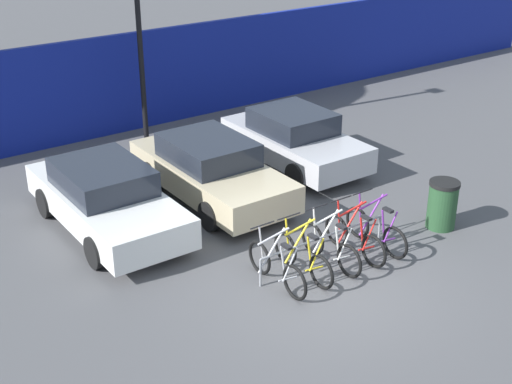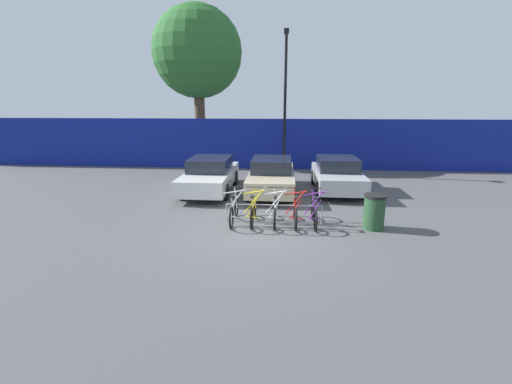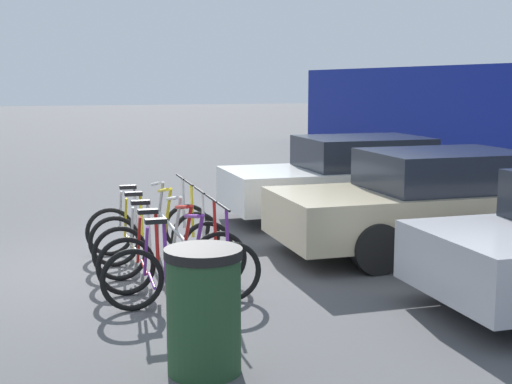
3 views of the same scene
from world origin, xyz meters
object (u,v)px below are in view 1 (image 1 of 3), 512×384
(bicycle_white, at_px, (330,247))
(trash_bin, at_px, (442,204))
(car_beige, at_px, (211,169))
(bicycle_purple, at_px, (376,230))
(car_white, at_px, (106,198))
(bike_rack, at_px, (324,240))
(car_silver, at_px, (294,139))
(bicycle_silver, at_px, (277,267))
(bicycle_yellow, at_px, (303,258))
(bicycle_red, at_px, (355,238))

(bicycle_white, height_order, trash_bin, bicycle_white)
(car_beige, distance_m, trash_bin, 5.08)
(bicycle_purple, distance_m, car_white, 5.50)
(bike_rack, distance_m, car_silver, 4.82)
(bicycle_white, height_order, bicycle_purple, same)
(bicycle_silver, bearing_deg, bike_rack, 3.41)
(bike_rack, xyz_separation_m, car_white, (-2.74, 3.65, 0.22))
(bike_rack, bearing_deg, bicycle_yellow, -166.50)
(car_white, distance_m, trash_bin, 6.92)
(bicycle_silver, height_order, car_beige, car_beige)
(car_white, distance_m, car_silver, 5.28)
(bicycle_purple, height_order, trash_bin, bicycle_purple)
(bicycle_red, xyz_separation_m, trash_bin, (2.28, -0.16, 0.14))
(bicycle_silver, distance_m, car_white, 4.11)
(bike_rack, height_order, bicycle_red, bicycle_red)
(trash_bin, bearing_deg, car_white, 145.15)
(bike_rack, bearing_deg, bicycle_purple, -6.97)
(bicycle_white, height_order, car_beige, car_beige)
(bicycle_silver, distance_m, bicycle_red, 1.87)
(bicycle_white, bearing_deg, trash_bin, -1.39)
(bicycle_silver, distance_m, car_beige, 3.97)
(bike_rack, bearing_deg, bicycle_white, -73.40)
(bicycle_yellow, height_order, bicycle_red, same)
(bicycle_purple, xyz_separation_m, trash_bin, (1.72, -0.16, 0.14))
(bicycle_white, bearing_deg, bicycle_yellow, -178.27)
(bicycle_yellow, distance_m, bicycle_white, 0.66)
(bicycle_silver, bearing_deg, bicycle_yellow, -3.55)
(bike_rack, relative_size, car_beige, 0.67)
(bike_rack, distance_m, bicycle_white, 0.18)
(bicycle_red, height_order, bicycle_purple, same)
(bicycle_silver, height_order, bicycle_red, same)
(bicycle_yellow, relative_size, bicycle_purple, 1.00)
(bicycle_silver, height_order, trash_bin, bicycle_silver)
(bicycle_yellow, relative_size, bicycle_white, 1.00)
(bike_rack, distance_m, bicycle_silver, 1.23)
(bicycle_silver, distance_m, bicycle_yellow, 0.60)
(car_silver, height_order, trash_bin, car_silver)
(car_silver, bearing_deg, bicycle_red, -113.58)
(bicycle_yellow, bearing_deg, bicycle_purple, 2.43)
(bike_rack, height_order, bicycle_silver, bicycle_silver)
(bicycle_red, relative_size, bicycle_purple, 1.00)
(bicycle_silver, xyz_separation_m, bicycle_red, (1.87, 0.00, 0.00))
(car_white, height_order, car_silver, same)
(car_beige, xyz_separation_m, trash_bin, (3.14, -3.99, -0.17))
(bicycle_red, height_order, trash_bin, bicycle_red)
(bicycle_red, relative_size, car_silver, 0.43)
(bicycle_purple, xyz_separation_m, car_silver, (1.30, 4.25, 0.31))
(bike_rack, bearing_deg, car_silver, 58.52)
(bicycle_red, distance_m, car_beige, 3.94)
(bicycle_white, xyz_separation_m, bicycle_red, (0.61, 0.00, 0.00))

